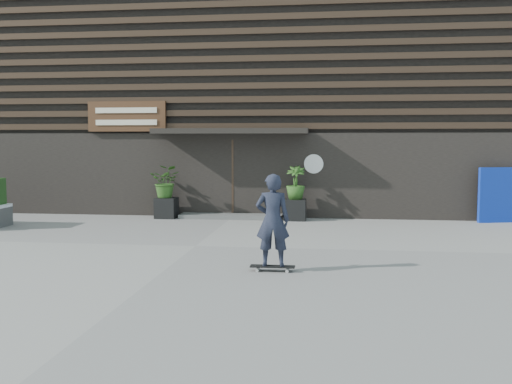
# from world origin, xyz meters

# --- Properties ---
(ground) EXTENTS (80.00, 80.00, 0.00)m
(ground) POSITION_xyz_m (0.00, 0.00, 0.00)
(ground) COLOR gray
(ground) RESTS_ON ground
(entrance_step) EXTENTS (3.00, 0.80, 0.12)m
(entrance_step) POSITION_xyz_m (0.00, 4.60, 0.06)
(entrance_step) COLOR #51514F
(entrance_step) RESTS_ON ground
(planter_pot_left) EXTENTS (0.60, 0.60, 0.60)m
(planter_pot_left) POSITION_xyz_m (-1.90, 4.40, 0.30)
(planter_pot_left) COLOR black
(planter_pot_left) RESTS_ON ground
(bamboo_left) EXTENTS (0.86, 0.75, 0.96)m
(bamboo_left) POSITION_xyz_m (-1.90, 4.40, 1.08)
(bamboo_left) COLOR #2D591E
(bamboo_left) RESTS_ON planter_pot_left
(planter_pot_right) EXTENTS (0.60, 0.60, 0.60)m
(planter_pot_right) POSITION_xyz_m (1.90, 4.40, 0.30)
(planter_pot_right) COLOR black
(planter_pot_right) RESTS_ON ground
(bamboo_right) EXTENTS (0.54, 0.54, 0.96)m
(bamboo_right) POSITION_xyz_m (1.90, 4.40, 1.08)
(bamboo_right) COLOR #2D591E
(bamboo_right) RESTS_ON planter_pot_right
(blue_tarp) EXTENTS (1.62, 0.53, 1.54)m
(blue_tarp) POSITION_xyz_m (7.76, 4.70, 0.77)
(blue_tarp) COLOR #0C279F
(blue_tarp) RESTS_ON ground
(building) EXTENTS (18.00, 11.00, 8.00)m
(building) POSITION_xyz_m (-0.00, 9.96, 3.99)
(building) COLOR black
(building) RESTS_ON ground
(skateboarder) EXTENTS (0.78, 0.42, 1.70)m
(skateboarder) POSITION_xyz_m (1.89, -2.22, 0.89)
(skateboarder) COLOR black
(skateboarder) RESTS_ON ground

